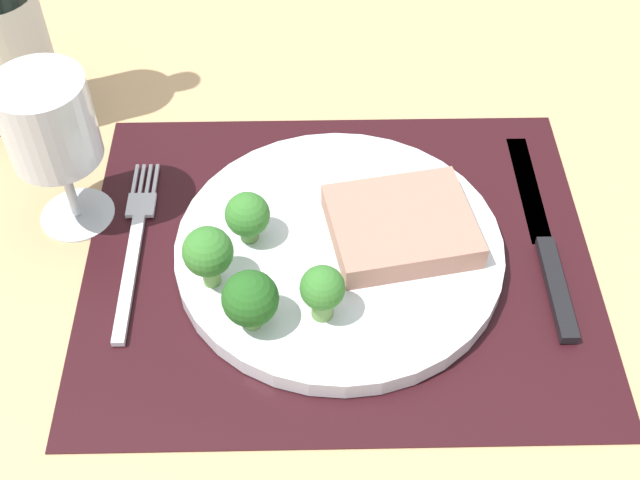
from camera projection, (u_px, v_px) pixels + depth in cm
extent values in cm
cube|color=tan|center=(339.00, 270.00, 69.32)|extent=(140.00, 110.00, 3.00)
cube|color=black|center=(339.00, 257.00, 68.07)|extent=(41.29, 34.07, 0.30)
cylinder|color=silver|center=(339.00, 250.00, 67.35)|extent=(26.47, 26.47, 1.60)
cube|color=tan|center=(401.00, 226.00, 66.53)|extent=(12.72, 11.33, 2.17)
cylinder|color=#6B994C|center=(252.00, 318.00, 61.18)|extent=(1.44, 1.44, 1.24)
sphere|color=#235B1E|center=(250.00, 298.00, 59.38)|extent=(4.17, 4.17, 4.17)
cylinder|color=#5B8942|center=(249.00, 233.00, 66.69)|extent=(1.45, 1.45, 1.24)
sphere|color=#387A2D|center=(247.00, 214.00, 65.07)|extent=(3.58, 3.58, 3.58)
cylinder|color=#6B994C|center=(322.00, 307.00, 61.52)|extent=(1.66, 1.66, 1.77)
sphere|color=#387A2D|center=(322.00, 288.00, 59.78)|extent=(3.34, 3.34, 3.34)
cylinder|color=#6B994C|center=(211.00, 274.00, 63.46)|extent=(1.36, 1.36, 1.96)
sphere|color=#387A2D|center=(208.00, 252.00, 61.48)|extent=(3.85, 3.85, 3.85)
cube|color=silver|center=(129.00, 276.00, 66.25)|extent=(1.00, 13.00, 0.50)
cube|color=silver|center=(141.00, 205.00, 71.36)|extent=(2.40, 2.60, 0.40)
cube|color=silver|center=(135.00, 180.00, 73.38)|extent=(0.30, 3.60, 0.35)
cube|color=silver|center=(142.00, 180.00, 73.39)|extent=(0.30, 3.60, 0.35)
cube|color=silver|center=(149.00, 180.00, 73.40)|extent=(0.30, 3.60, 0.35)
cube|color=silver|center=(156.00, 180.00, 73.40)|extent=(0.30, 3.60, 0.35)
cube|color=black|center=(557.00, 288.00, 65.31)|extent=(1.40, 10.00, 0.80)
cube|color=silver|center=(529.00, 186.00, 73.03)|extent=(1.80, 13.00, 0.30)
cylinder|color=silver|center=(2.00, 31.00, 72.32)|extent=(7.45, 7.45, 7.61)
cylinder|color=silver|center=(78.00, 214.00, 71.17)|extent=(6.28, 6.28, 0.40)
cylinder|color=silver|center=(68.00, 185.00, 68.50)|extent=(0.80, 0.80, 6.69)
cylinder|color=silver|center=(47.00, 120.00, 63.25)|extent=(7.20, 7.20, 7.21)
cylinder|color=tan|center=(55.00, 142.00, 64.95)|extent=(6.34, 6.34, 2.70)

